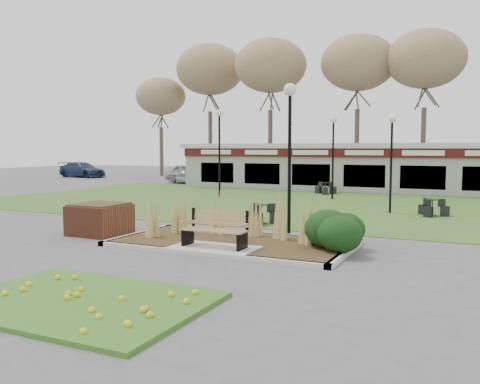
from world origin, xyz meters
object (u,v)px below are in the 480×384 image
at_px(lamp_post_near_left, 290,125).
at_px(lamp_post_far_right, 392,142).
at_px(park_bench, 216,228).
at_px(food_pavilion, 369,167).
at_px(bistro_set_b, 326,190).
at_px(brick_planter, 100,219).
at_px(bistro_set_a, 261,217).
at_px(car_silver, 190,174).
at_px(car_black, 230,173).
at_px(lamp_post_mid_right, 333,139).
at_px(lamp_post_far_left, 219,133).
at_px(car_blue, 82,170).
at_px(bistro_set_c, 432,210).

distance_m(lamp_post_near_left, lamp_post_far_right, 7.01).
relative_size(park_bench, food_pavilion, 0.07).
bearing_deg(bistro_set_b, brick_planter, -99.08).
distance_m(brick_planter, bistro_set_a, 5.42).
xyz_separation_m(park_bench, lamp_post_near_left, (0.90, 2.95, 2.70)).
height_order(food_pavilion, car_silver, food_pavilion).
bearing_deg(car_black, lamp_post_mid_right, -125.28).
xyz_separation_m(brick_planter, lamp_post_far_left, (-1.93, 11.59, 2.91)).
height_order(lamp_post_near_left, car_black, lamp_post_near_left).
bearing_deg(car_black, lamp_post_near_left, -143.25).
bearing_deg(car_black, park_bench, -148.35).
bearing_deg(bistro_set_a, bistro_set_b, 95.19).
bearing_deg(food_pavilion, car_blue, 171.48).
height_order(car_silver, car_blue, car_silver).
bearing_deg(brick_planter, bistro_set_a, 47.64).
bearing_deg(lamp_post_near_left, brick_planter, -157.47).
height_order(lamp_post_near_left, bistro_set_a, lamp_post_near_left).
xyz_separation_m(bistro_set_c, car_black, (-15.50, 13.75, 0.50)).
xyz_separation_m(bistro_set_a, car_blue, (-25.25, 18.86, 0.43)).
height_order(park_bench, lamp_post_near_left, lamp_post_near_left).
distance_m(lamp_post_far_right, bistro_set_a, 6.63).
height_order(bistro_set_b, car_black, car_black).
height_order(park_bench, bistro_set_b, park_bench).
distance_m(park_bench, car_silver, 24.55).
bearing_deg(car_black, lamp_post_far_left, -150.24).
distance_m(brick_planter, lamp_post_far_left, 12.10).
bearing_deg(car_silver, car_black, -22.47).
relative_size(brick_planter, car_blue, 0.32).
bearing_deg(lamp_post_far_right, park_bench, -106.15).
xyz_separation_m(food_pavilion, lamp_post_near_left, (0.90, -16.76, 1.82)).
relative_size(brick_planter, car_black, 0.34).
xyz_separation_m(lamp_post_far_right, bistro_set_c, (1.62, -0.28, -2.65)).
bearing_deg(bistro_set_b, car_black, 145.24).
distance_m(park_bench, car_black, 25.67).
height_order(bistro_set_c, car_blue, car_blue).
xyz_separation_m(car_silver, car_black, (2.05, 2.41, 0.00)).
xyz_separation_m(food_pavilion, lamp_post_far_right, (2.80, -10.03, 1.40)).
xyz_separation_m(lamp_post_mid_right, car_black, (-10.34, 9.11, -2.35)).
xyz_separation_m(lamp_post_far_left, car_blue, (-19.67, 11.27, -2.70)).
bearing_deg(car_blue, lamp_post_mid_right, -104.50).
bearing_deg(bistro_set_b, lamp_post_near_left, -78.74).
distance_m(lamp_post_far_right, car_black, 19.46).
bearing_deg(brick_planter, lamp_post_far_right, 51.11).
relative_size(lamp_post_mid_right, bistro_set_a, 3.39).
height_order(bistro_set_b, bistro_set_c, bistro_set_b).
bearing_deg(lamp_post_mid_right, car_black, 138.62).
distance_m(car_black, car_blue, 14.93).
height_order(food_pavilion, bistro_set_c, food_pavilion).
bearing_deg(lamp_post_mid_right, park_bench, -87.02).
xyz_separation_m(park_bench, food_pavilion, (0.00, 19.71, 0.89)).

